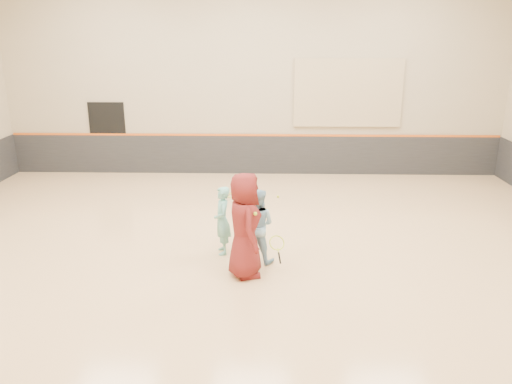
{
  "coord_description": "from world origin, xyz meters",
  "views": [
    {
      "loc": [
        0.46,
        -9.09,
        4.15
      ],
      "look_at": [
        0.21,
        0.4,
        1.15
      ],
      "focal_mm": 35.0,
      "sensor_mm": 36.0,
      "label": 1
    }
  ],
  "objects_px": {
    "young_man": "(245,225)",
    "instructor": "(257,225)",
    "girl": "(222,220)",
    "spare_racket": "(233,194)"
  },
  "relations": [
    {
      "from": "young_man",
      "to": "instructor",
      "type": "bearing_deg",
      "value": -32.61
    },
    {
      "from": "instructor",
      "to": "young_man",
      "type": "bearing_deg",
      "value": 89.39
    },
    {
      "from": "girl",
      "to": "spare_racket",
      "type": "bearing_deg",
      "value": 169.78
    },
    {
      "from": "girl",
      "to": "instructor",
      "type": "bearing_deg",
      "value": 51.88
    },
    {
      "from": "instructor",
      "to": "young_man",
      "type": "height_order",
      "value": "young_man"
    },
    {
      "from": "instructor",
      "to": "spare_racket",
      "type": "xyz_separation_m",
      "value": [
        -0.74,
        3.98,
        -0.66
      ]
    },
    {
      "from": "spare_racket",
      "to": "young_man",
      "type": "bearing_deg",
      "value": -83.24
    },
    {
      "from": "young_man",
      "to": "spare_racket",
      "type": "distance_m",
      "value": 4.69
    },
    {
      "from": "spare_racket",
      "to": "instructor",
      "type": "bearing_deg",
      "value": -79.49
    },
    {
      "from": "young_man",
      "to": "spare_racket",
      "type": "bearing_deg",
      "value": -7.45
    }
  ]
}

